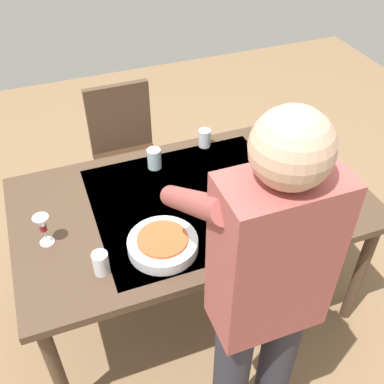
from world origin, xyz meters
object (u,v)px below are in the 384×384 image
Objects in this scene: chair_near at (125,148)px; dinner_plate_near at (250,208)px; dining_table at (192,211)px; serving_bowl_pasta at (163,244)px; water_cup_far_left at (205,138)px; wine_glass_left at (43,225)px; water_cup_near_right at (101,263)px; wine_bottle at (317,151)px; person_server at (263,296)px; wine_glass_right at (218,208)px; water_cup_near_left at (154,159)px.

dinner_plate_near is (-0.36, 1.02, 0.24)m from chair_near.
dining_table is 0.35m from serving_bowl_pasta.
chair_near is 0.65m from water_cup_far_left.
wine_glass_left is 0.31m from water_cup_near_right.
wine_bottle is at bearing -178.07° from wine_glass_left.
person_server reaches higher than wine_glass_right.
water_cup_far_left is 0.43× the size of dinner_plate_near.
serving_bowl_pasta is at bearing 15.99° from wine_bottle.
water_cup_near_right is at bearing 127.89° from wine_glass_left.
wine_bottle reaches higher than dining_table.
chair_near is (0.13, -0.87, -0.16)m from dining_table.
water_cup_near_left is at bearing -73.62° from dining_table.
wine_glass_right reaches higher than water_cup_near_right.
wine_glass_left is at bearing -7.27° from dinner_plate_near.
wine_bottle reaches higher than water_cup_near_right.
dining_table is at bearing -34.14° from dinner_plate_near.
water_cup_near_right is at bearing 29.65° from dining_table.
dining_table is 5.61× the size of serving_bowl_pasta.
water_cup_near_left is 1.10× the size of water_cup_far_left.
dinner_plate_near is at bearing 145.86° from dining_table.
wine_bottle is at bearing -159.89° from dinner_plate_near.
chair_near is 1.11m from wine_glass_left.
wine_glass_left is 1.01m from water_cup_far_left.
water_cup_near_left is at bearing -55.42° from dinner_plate_near.
water_cup_far_left is (0.45, -0.39, -0.06)m from wine_bottle.
water_cup_near_left is at bearing 93.89° from chair_near.
dinner_plate_near is (-0.46, -0.10, -0.03)m from serving_bowl_pasta.
dining_table is 0.27m from wine_glass_right.
water_cup_near_right is 0.27m from serving_bowl_pasta.
water_cup_near_right reaches higher than dinner_plate_near.
wine_glass_left is 1.46× the size of water_cup_near_right.
wine_glass_left is at bearing 3.29° from dining_table.
wine_bottle is (-0.70, -0.75, -0.09)m from person_server.
water_cup_near_right is 1.05× the size of water_cup_far_left.
water_cup_near_right is (0.37, 1.15, 0.29)m from chair_near.
chair_near is at bearing -70.63° from dinner_plate_near.
wine_glass_left is at bearing 25.80° from water_cup_far_left.
wine_bottle is 2.72× the size of water_cup_near_left.
dinner_plate_near is at bearing 109.37° from chair_near.
dinner_plate_near reaches higher than dining_table.
wine_glass_right is at bearing -168.50° from serving_bowl_pasta.
wine_glass_right reaches higher than dining_table.
person_server is 0.56m from serving_bowl_pasta.
wine_glass_left is at bearing -46.92° from person_server.
wine_glass_right is (-0.07, -0.55, -0.09)m from person_server.
water_cup_near_left is 1.05× the size of water_cup_near_right.
wine_bottle is 0.94m from serving_bowl_pasta.
water_cup_far_left is at bearing -89.30° from dinner_plate_near.
wine_bottle is 0.60m from water_cup_far_left.
wine_glass_right is at bearing 167.90° from wine_glass_left.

